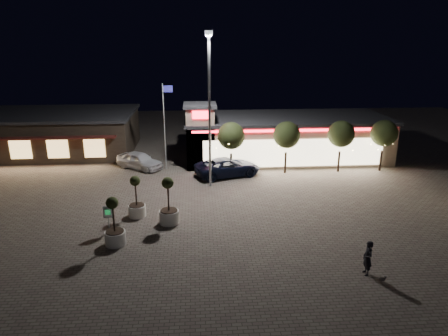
{
  "coord_description": "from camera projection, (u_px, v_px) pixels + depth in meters",
  "views": [
    {
      "loc": [
        0.89,
        -23.37,
        11.84
      ],
      "look_at": [
        3.0,
        6.0,
        2.22
      ],
      "focal_mm": 32.0,
      "sensor_mm": 36.0,
      "label": 1
    }
  ],
  "objects": [
    {
      "name": "valet_sign",
      "position": [
        108.0,
        214.0,
        25.03
      ],
      "size": [
        0.61,
        0.09,
        1.85
      ],
      "color": "gray",
      "rests_on": "ground"
    },
    {
      "name": "string_tree_a",
      "position": [
        231.0,
        136.0,
        35.37
      ],
      "size": [
        2.42,
        2.42,
        4.79
      ],
      "color": "#332319",
      "rests_on": "ground"
    },
    {
      "name": "retail_building",
      "position": [
        281.0,
        137.0,
        40.73
      ],
      "size": [
        20.4,
        8.4,
        6.1
      ],
      "color": "tan",
      "rests_on": "ground"
    },
    {
      "name": "white_sedan",
      "position": [
        139.0,
        160.0,
        37.74
      ],
      "size": [
        4.94,
        4.3,
        1.61
      ],
      "primitive_type": "imported",
      "rotation": [
        0.0,
        0.0,
        0.95
      ],
      "color": "silver",
      "rests_on": "ground"
    },
    {
      "name": "planter_left",
      "position": [
        137.0,
        204.0,
        27.56
      ],
      "size": [
        1.21,
        1.21,
        2.97
      ],
      "color": "silver",
      "rests_on": "ground"
    },
    {
      "name": "pedestrian",
      "position": [
        368.0,
        258.0,
        20.71
      ],
      "size": [
        0.47,
        0.71,
        1.9
      ],
      "primitive_type": "imported",
      "rotation": [
        0.0,
        0.0,
        -1.54
      ],
      "color": "black",
      "rests_on": "ground"
    },
    {
      "name": "string_tree_d",
      "position": [
        384.0,
        133.0,
        36.32
      ],
      "size": [
        2.42,
        2.42,
        4.79
      ],
      "color": "#332319",
      "rests_on": "ground"
    },
    {
      "name": "string_tree_c",
      "position": [
        341.0,
        134.0,
        36.05
      ],
      "size": [
        2.42,
        2.42,
        4.79
      ],
      "color": "#332319",
      "rests_on": "ground"
    },
    {
      "name": "string_tree_b",
      "position": [
        287.0,
        135.0,
        35.71
      ],
      "size": [
        2.42,
        2.42,
        4.79
      ],
      "color": "#332319",
      "rests_on": "ground"
    },
    {
      "name": "dog",
      "position": [
        383.0,
        278.0,
        20.23
      ],
      "size": [
        0.44,
        0.27,
        0.24
      ],
      "color": "#59514C",
      "rests_on": "ground"
    },
    {
      "name": "floodlight_pole",
      "position": [
        209.0,
        102.0,
        31.31
      ],
      "size": [
        0.6,
        0.4,
        12.38
      ],
      "color": "gray",
      "rests_on": "ground"
    },
    {
      "name": "restaurant_building",
      "position": [
        58.0,
        132.0,
        43.08
      ],
      "size": [
        16.4,
        11.0,
        4.3
      ],
      "color": "#382D23",
      "rests_on": "ground"
    },
    {
      "name": "ground",
      "position": [
        184.0,
        230.0,
        25.77
      ],
      "size": [
        90.0,
        90.0,
        0.0
      ],
      "primitive_type": "plane",
      "color": "#665E52",
      "rests_on": "ground"
    },
    {
      "name": "flagpole",
      "position": [
        165.0,
        119.0,
        36.49
      ],
      "size": [
        0.95,
        0.1,
        8.0
      ],
      "color": "white",
      "rests_on": "ground"
    },
    {
      "name": "planter_mid",
      "position": [
        115.0,
        230.0,
        23.77
      ],
      "size": [
        1.24,
        1.24,
        3.06
      ],
      "color": "silver",
      "rests_on": "ground"
    },
    {
      "name": "pickup_truck",
      "position": [
        228.0,
        167.0,
        35.8
      ],
      "size": [
        6.42,
        4.33,
        1.64
      ],
      "primitive_type": "imported",
      "rotation": [
        0.0,
        0.0,
        1.87
      ],
      "color": "black",
      "rests_on": "ground"
    },
    {
      "name": "planter_right",
      "position": [
        169.0,
        209.0,
        26.51
      ],
      "size": [
        1.32,
        1.32,
        3.25
      ],
      "color": "silver",
      "rests_on": "ground"
    }
  ]
}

